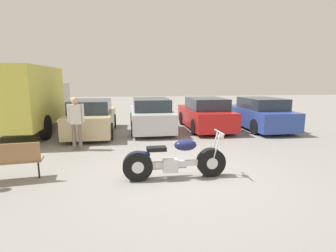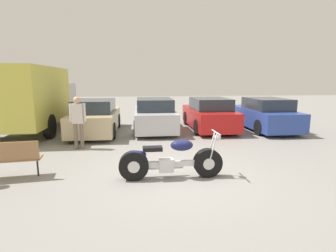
{
  "view_description": "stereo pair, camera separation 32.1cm",
  "coord_description": "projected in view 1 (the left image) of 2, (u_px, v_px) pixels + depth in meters",
  "views": [
    {
      "loc": [
        -1.25,
        -5.86,
        2.25
      ],
      "look_at": [
        -0.07,
        1.96,
        0.85
      ],
      "focal_mm": 28.0,
      "sensor_mm": 36.0,
      "label": 1
    },
    {
      "loc": [
        -0.93,
        -5.9,
        2.25
      ],
      "look_at": [
        -0.07,
        1.96,
        0.85
      ],
      "focal_mm": 28.0,
      "sensor_mm": 36.0,
      "label": 2
    }
  ],
  "objects": [
    {
      "name": "parked_car_silver",
      "position": [
        151.0,
        115.0,
        11.73
      ],
      "size": [
        1.8,
        4.17,
        1.44
      ],
      "color": "#BCBCC1",
      "rests_on": "ground_plane"
    },
    {
      "name": "person_standing",
      "position": [
        76.0,
        119.0,
        8.37
      ],
      "size": [
        0.52,
        0.23,
        1.72
      ],
      "color": "#726656",
      "rests_on": "ground_plane"
    },
    {
      "name": "delivery_truck",
      "position": [
        25.0,
        97.0,
        10.84
      ],
      "size": [
        2.4,
        6.05,
        2.76
      ],
      "color": "#CCC64C",
      "rests_on": "ground_plane"
    },
    {
      "name": "parked_car_red",
      "position": [
        205.0,
        114.0,
        12.08
      ],
      "size": [
        1.8,
        4.17,
        1.44
      ],
      "color": "red",
      "rests_on": "ground_plane"
    },
    {
      "name": "parked_car_blue",
      "position": [
        259.0,
        114.0,
        12.12
      ],
      "size": [
        1.8,
        4.17,
        1.44
      ],
      "color": "#2D479E",
      "rests_on": "ground_plane"
    },
    {
      "name": "park_bench",
      "position": [
        3.0,
        158.0,
        5.75
      ],
      "size": [
        1.58,
        0.59,
        0.89
      ],
      "color": "#997047",
      "rests_on": "ground_plane"
    },
    {
      "name": "motorcycle",
      "position": [
        174.0,
        161.0,
        6.01
      ],
      "size": [
        2.39,
        0.62,
        1.07
      ],
      "color": "black",
      "rests_on": "ground_plane"
    },
    {
      "name": "ground_plane",
      "position": [
        183.0,
        175.0,
        6.28
      ],
      "size": [
        60.0,
        60.0,
        0.0
      ],
      "primitive_type": "plane",
      "color": "gray"
    },
    {
      "name": "parked_car_champagne",
      "position": [
        92.0,
        118.0,
        10.94
      ],
      "size": [
        1.8,
        4.17,
        1.44
      ],
      "color": "#C6B284",
      "rests_on": "ground_plane"
    }
  ]
}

